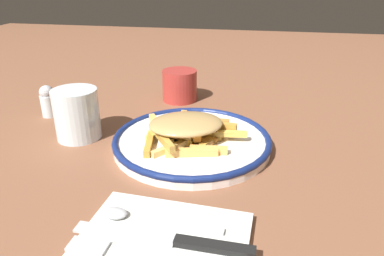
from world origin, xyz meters
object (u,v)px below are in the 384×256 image
Objects in this scene: water_glass at (77,114)px; coffee_mug at (180,85)px; plate at (192,141)px; napkin at (162,245)px; fork at (144,256)px; salt_shaker at (48,101)px; fries_heap at (187,128)px; spoon at (140,218)px; knife at (178,241)px.

water_glass is 0.88× the size of coffee_mug.
napkin is at bearing -177.07° from plate.
salt_shaker is (0.37, 0.33, 0.02)m from fork.
coffee_mug is at bearing 10.10° from napkin.
water_glass is (0.01, 0.21, 0.01)m from fries_heap.
fries_heap reaches higher than napkin.
plate reaches higher than spoon.
fork is 0.04m from knife.
plate is at bearing -5.60° from spoon.
knife reaches higher than fork.
knife is 0.49m from salt_shaker.
fork is 0.06m from spoon.
water_glass reaches higher than plate.
knife is (-0.25, -0.03, 0.00)m from plate.
plate is at bearing 0.16° from fork.
fries_heap is 1.28× the size of spoon.
fries_heap is at bearing -106.08° from salt_shaker.
salt_shaker reaches higher than fries_heap.
water_glass reaches higher than fork.
fries_heap reaches higher than plate.
napkin is 0.50m from coffee_mug.
salt_shaker reaches higher than fork.
plate is at bearing -89.71° from water_glass.
knife reaches higher than napkin.
salt_shaker reaches higher than napkin.
fork is 0.84× the size of knife.
coffee_mug is (0.49, 0.09, 0.03)m from napkin.
salt_shaker is at bearing 46.60° from knife.
spoon is at bearing -135.38° from salt_shaker.
salt_shaker reaches higher than plate.
spoon is 0.43m from salt_shaker.
fries_heap reaches higher than knife.
knife is at bearing -119.31° from spoon.
coffee_mug is (0.49, 0.11, 0.02)m from knife.
fries_heap is at bearing 4.87° from napkin.
salt_shaker reaches higher than knife.
spoon is (0.03, 0.03, 0.01)m from napkin.
plate is 0.22m from spoon.
water_glass reaches higher than fries_heap.
water_glass is (0.28, 0.22, 0.03)m from fork.
spoon is 1.44× the size of coffee_mug.
fries_heap is 0.25m from napkin.
napkin is (-0.25, -0.01, -0.01)m from plate.
salt_shaker reaches higher than spoon.
coffee_mug reaches higher than plate.
coffee_mug is at bearing -30.71° from water_glass.
fries_heap is 0.28m from fork.
fork is at bearing -142.33° from water_glass.
water_glass reaches higher than salt_shaker.
fork is (-0.27, -0.01, -0.03)m from fries_heap.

